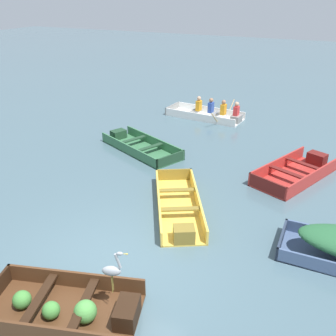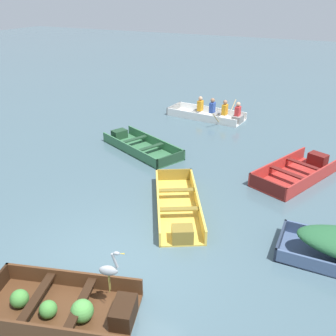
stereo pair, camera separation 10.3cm
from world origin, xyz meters
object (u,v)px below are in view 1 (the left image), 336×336
object	(u,v)px
dinghy_dark_varnish_foreground	(67,309)
skiff_yellow_near_moored	(179,207)
rowboat_white_with_crew	(210,113)
skiff_green_mid_moored	(139,146)
skiff_red_far_moored	(298,171)
heron_on_dinghy	(112,270)

from	to	relation	value
dinghy_dark_varnish_foreground	skiff_yellow_near_moored	world-z (taller)	dinghy_dark_varnish_foreground
dinghy_dark_varnish_foreground	rowboat_white_with_crew	bearing A→B (deg)	97.69
dinghy_dark_varnish_foreground	skiff_yellow_near_moored	bearing A→B (deg)	84.63
dinghy_dark_varnish_foreground	rowboat_white_with_crew	xyz separation A→B (m)	(-1.52, 11.26, 0.06)
skiff_green_mid_moored	skiff_red_far_moored	bearing A→B (deg)	2.77
skiff_red_far_moored	heron_on_dinghy	xyz separation A→B (m)	(-2.06, -6.75, 0.75)
skiff_yellow_near_moored	rowboat_white_with_crew	size ratio (longest dim) A/B	0.96
skiff_green_mid_moored	rowboat_white_with_crew	world-z (taller)	rowboat_white_with_crew
skiff_yellow_near_moored	rowboat_white_with_crew	world-z (taller)	rowboat_white_with_crew
skiff_red_far_moored	heron_on_dinghy	size ratio (longest dim) A/B	3.75
skiff_green_mid_moored	skiff_red_far_moored	distance (m)	5.31
dinghy_dark_varnish_foreground	skiff_red_far_moored	world-z (taller)	dinghy_dark_varnish_foreground
rowboat_white_with_crew	skiff_green_mid_moored	bearing A→B (deg)	-103.73
skiff_yellow_near_moored	skiff_green_mid_moored	size ratio (longest dim) A/B	0.96
dinghy_dark_varnish_foreground	skiff_red_far_moored	bearing A→B (deg)	69.26
skiff_red_far_moored	heron_on_dinghy	world-z (taller)	heron_on_dinghy
skiff_yellow_near_moored	skiff_green_mid_moored	xyz separation A→B (m)	(-2.93, 3.12, -0.02)
heron_on_dinghy	skiff_yellow_near_moored	bearing A→B (deg)	95.18
rowboat_white_with_crew	skiff_red_far_moored	bearing A→B (deg)	-43.69
skiff_red_far_moored	rowboat_white_with_crew	world-z (taller)	rowboat_white_with_crew
dinghy_dark_varnish_foreground	skiff_green_mid_moored	xyz separation A→B (m)	(-2.57, 6.95, -0.04)
skiff_yellow_near_moored	rowboat_white_with_crew	distance (m)	7.66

